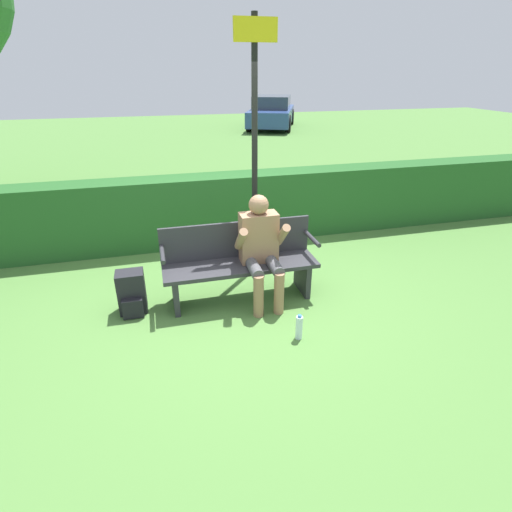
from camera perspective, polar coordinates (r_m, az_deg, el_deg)
ground_plane at (r=4.69m, az=-2.09°, el=-6.08°), size 40.00×40.00×0.00m
hedge_back at (r=6.08m, az=-5.90°, el=6.69°), size 12.00×0.48×1.02m
park_bench at (r=4.53m, az=-2.36°, el=-0.79°), size 1.73×0.47×0.87m
person_seated at (r=4.38m, az=0.69°, el=1.54°), size 0.55×0.60×1.22m
backpack at (r=4.55m, az=-17.32°, el=-5.13°), size 0.29×0.30×0.48m
water_bottle at (r=4.01m, az=6.18°, el=-10.09°), size 0.07×0.07×0.27m
signpost at (r=4.83m, az=-0.18°, el=16.36°), size 0.47×0.09×2.97m
parked_car at (r=18.59m, az=2.24°, el=19.80°), size 3.17×4.52×1.33m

